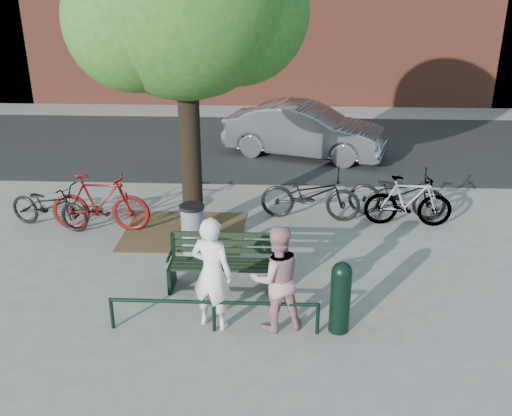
{
  "coord_description": "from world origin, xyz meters",
  "views": [
    {
      "loc": [
        0.94,
        -8.19,
        4.86
      ],
      "look_at": [
        0.51,
        1.0,
        1.05
      ],
      "focal_mm": 40.0,
      "sensor_mm": 36.0,
      "label": 1
    }
  ],
  "objects_px": {
    "bollard": "(340,295)",
    "person_left": "(212,273)",
    "person_right": "(277,278)",
    "parked_car": "(305,131)",
    "bicycle_c": "(310,194)",
    "park_bench": "(223,261)",
    "litter_bin": "(193,229)"
  },
  "relations": [
    {
      "from": "person_left",
      "to": "litter_bin",
      "type": "xyz_separation_m",
      "value": [
        -0.65,
        2.36,
        -0.39
      ]
    },
    {
      "from": "park_bench",
      "to": "person_right",
      "type": "distance_m",
      "value": 1.48
    },
    {
      "from": "bicycle_c",
      "to": "parked_car",
      "type": "height_order",
      "value": "parked_car"
    },
    {
      "from": "bollard",
      "to": "person_right",
      "type": "bearing_deg",
      "value": 177.05
    },
    {
      "from": "park_bench",
      "to": "person_left",
      "type": "relative_size",
      "value": 1.0
    },
    {
      "from": "person_right",
      "to": "litter_bin",
      "type": "relative_size",
      "value": 1.72
    },
    {
      "from": "person_left",
      "to": "bicycle_c",
      "type": "bearing_deg",
      "value": -90.55
    },
    {
      "from": "park_bench",
      "to": "person_left",
      "type": "xyz_separation_m",
      "value": [
        -0.03,
        -1.13,
        0.39
      ]
    },
    {
      "from": "park_bench",
      "to": "litter_bin",
      "type": "xyz_separation_m",
      "value": [
        -0.68,
        1.24,
        0.0
      ]
    },
    {
      "from": "bollard",
      "to": "litter_bin",
      "type": "height_order",
      "value": "bollard"
    },
    {
      "from": "parked_car",
      "to": "litter_bin",
      "type": "bearing_deg",
      "value": 177.66
    },
    {
      "from": "person_left",
      "to": "person_right",
      "type": "bearing_deg",
      "value": -159.13
    },
    {
      "from": "litter_bin",
      "to": "person_right",
      "type": "bearing_deg",
      "value": -56.32
    },
    {
      "from": "park_bench",
      "to": "bollard",
      "type": "height_order",
      "value": "bollard"
    },
    {
      "from": "bicycle_c",
      "to": "park_bench",
      "type": "bearing_deg",
      "value": 158.01
    },
    {
      "from": "person_right",
      "to": "bollard",
      "type": "distance_m",
      "value": 0.95
    },
    {
      "from": "parked_car",
      "to": "bollard",
      "type": "bearing_deg",
      "value": -160.65
    },
    {
      "from": "litter_bin",
      "to": "parked_car",
      "type": "xyz_separation_m",
      "value": [
        2.26,
        6.17,
        0.26
      ]
    },
    {
      "from": "park_bench",
      "to": "person_left",
      "type": "distance_m",
      "value": 1.19
    },
    {
      "from": "person_right",
      "to": "litter_bin",
      "type": "distance_m",
      "value": 2.86
    },
    {
      "from": "litter_bin",
      "to": "person_left",
      "type": "bearing_deg",
      "value": -74.64
    },
    {
      "from": "person_left",
      "to": "person_right",
      "type": "distance_m",
      "value": 0.93
    },
    {
      "from": "person_right",
      "to": "parked_car",
      "type": "distance_m",
      "value": 8.56
    },
    {
      "from": "bollard",
      "to": "bicycle_c",
      "type": "distance_m",
      "value": 4.1
    },
    {
      "from": "person_left",
      "to": "bollard",
      "type": "relative_size",
      "value": 1.56
    },
    {
      "from": "person_left",
      "to": "bollard",
      "type": "height_order",
      "value": "person_left"
    },
    {
      "from": "park_bench",
      "to": "litter_bin",
      "type": "height_order",
      "value": "park_bench"
    },
    {
      "from": "litter_bin",
      "to": "parked_car",
      "type": "distance_m",
      "value": 6.57
    },
    {
      "from": "bicycle_c",
      "to": "person_right",
      "type": "bearing_deg",
      "value": 176.87
    },
    {
      "from": "litter_bin",
      "to": "parked_car",
      "type": "height_order",
      "value": "parked_car"
    },
    {
      "from": "bollard",
      "to": "person_left",
      "type": "bearing_deg",
      "value": 178.53
    },
    {
      "from": "person_left",
      "to": "litter_bin",
      "type": "bearing_deg",
      "value": -53.78
    }
  ]
}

